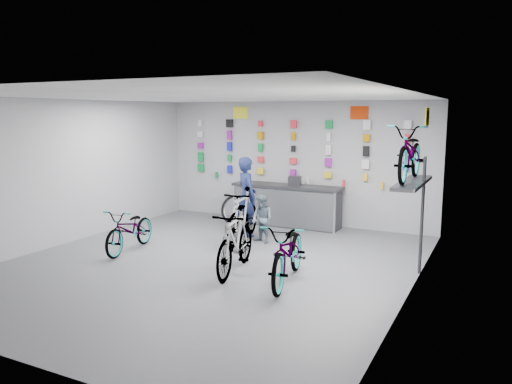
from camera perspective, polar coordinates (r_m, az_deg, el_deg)
The scene contains 21 objects.
floor at distance 9.17m, azimuth -5.33°, elevation -8.22°, with size 8.00×8.00×0.00m, color #4D4D52.
ceiling at distance 8.77m, azimuth -5.62°, elevation 10.85°, with size 8.00×8.00×0.00m, color white.
wall_back at distance 12.40m, azimuth 4.40°, elevation 3.36°, with size 7.00×7.00×0.00m, color #ADADAF.
wall_front at distance 5.91m, azimuth -26.56°, elevation -3.77°, with size 7.00×7.00×0.00m, color #ADADAF.
wall_left at distance 11.10m, azimuth -20.99°, elevation 2.14°, with size 8.00×8.00×0.00m, color #ADADAF.
wall_right at distance 7.61m, azimuth 17.47°, elevation -0.57°, with size 8.00×8.00×0.00m, color #ADADAF.
counter at distance 12.12m, azimuth 3.52°, elevation -1.60°, with size 2.70×0.66×1.00m.
merch_wall at distance 12.30m, azimuth 4.39°, elevation 4.74°, with size 5.57×0.08×1.56m.
wall_bracket at distance 8.81m, azimuth 17.63°, elevation 0.45°, with size 0.39×1.90×2.00m.
sign_left at distance 12.96m, azimuth -1.80°, elevation 9.03°, with size 0.42×0.02×0.30m, color #FFFC2C.
sign_right at distance 11.81m, azimuth 11.72°, elevation 8.86°, with size 0.42×0.02×0.30m, color red.
sign_side at distance 8.70m, azimuth 19.00°, elevation 8.12°, with size 0.02×0.40×0.30m, color #FFFC2C.
bike_left at distance 10.19m, azimuth -14.18°, elevation -4.16°, with size 0.58×1.67×0.88m, color gray.
bike_center at distance 8.53m, azimuth -2.36°, elevation -5.60°, with size 0.53×1.86×1.12m, color gray.
bike_right at distance 8.07m, azimuth 3.77°, elevation -6.83°, with size 0.68×1.95×1.02m, color gray.
bike_service at distance 10.59m, azimuth -1.51°, elevation -2.67°, with size 0.53×1.89×1.14m, color gray.
bike_wall at distance 8.76m, azimuth 17.31°, elevation 4.29°, with size 0.63×1.80×0.95m, color gray.
clerk at distance 11.05m, azimuth -1.07°, elevation -0.53°, with size 0.64×0.42×1.76m, color #161E46.
customer at distance 10.47m, azimuth 0.70°, elevation -3.12°, with size 0.50×0.39×1.03m, color slate.
spare_wheel at distance 12.36m, azimuth -2.51°, elevation -2.01°, with size 0.74×0.31×0.73m.
register at distance 11.95m, azimuth 4.44°, elevation 1.27°, with size 0.28×0.30×0.22m, color black.
Camera 1 is at (4.67, -7.42, 2.71)m, focal length 35.00 mm.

